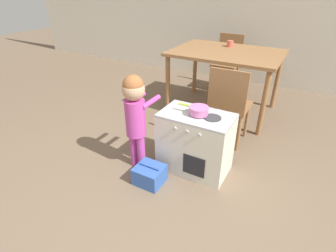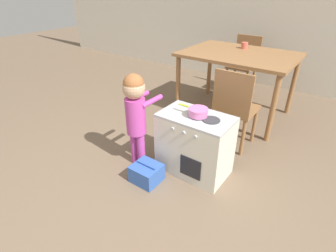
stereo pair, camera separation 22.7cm
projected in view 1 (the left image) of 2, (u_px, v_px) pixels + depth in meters
The scene contains 9 objects.
ground_plane at pixel (149, 236), 1.79m from camera, with size 16.00×16.00×0.00m, color brown.
play_kitchen at pixel (195, 142), 2.30m from camera, with size 0.61×0.38×0.56m.
toy_pot at pixel (199, 110), 2.14m from camera, with size 0.27×0.16×0.06m.
child_figure at pixel (135, 109), 2.18m from camera, with size 0.20×0.35×0.88m.
toy_basket at pixel (150, 175), 2.23m from camera, with size 0.23×0.22×0.17m.
dining_table at pixel (226, 58), 3.18m from camera, with size 1.29×0.95×0.78m.
dining_chair_near at pixel (229, 104), 2.60m from camera, with size 0.37×0.37×0.82m.
dining_chair_far at pixel (227, 61), 3.99m from camera, with size 0.37×0.37×0.82m.
cup_on_table at pixel (230, 44), 3.33m from camera, with size 0.08×0.08×0.08m.
Camera 1 is at (0.70, -0.97, 1.53)m, focal length 28.00 mm.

